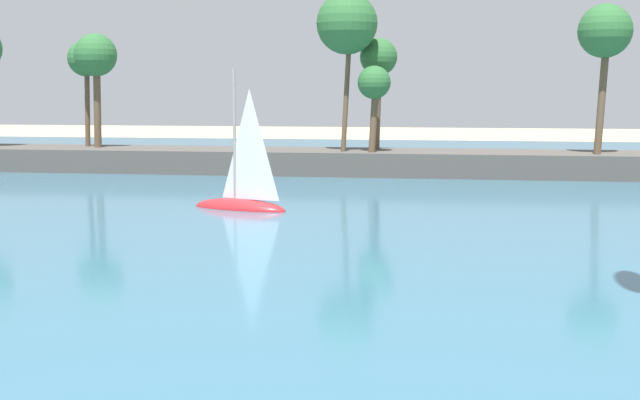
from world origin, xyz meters
name	(u,v)px	position (x,y,z in m)	size (l,w,h in m)	color
sea	(404,183)	(0.00, 52.32, 0.03)	(220.00, 90.42, 0.06)	#386B84
palm_headland	(367,133)	(-3.01, 57.44, 3.08)	(106.18, 6.17, 13.23)	#514C47
sailboat_mid_bay	(242,196)	(-7.99, 38.56, 0.77)	(5.70, 3.18, 7.91)	red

